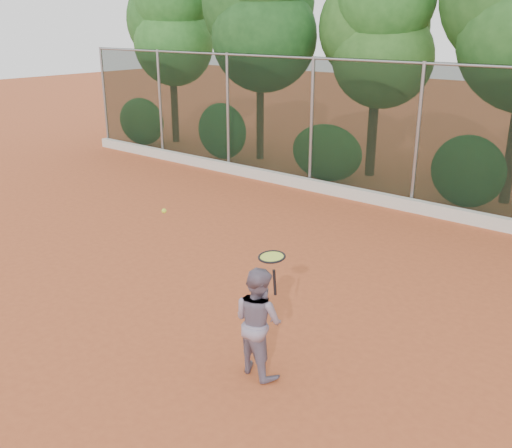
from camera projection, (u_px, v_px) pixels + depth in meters
The scene contains 7 objects.
ground at pixel (215, 316), 8.89m from camera, with size 80.00×80.00×0.00m, color #B5522A.
concrete_curb at pixel (408, 205), 13.81m from camera, with size 24.00×0.20×0.30m, color beige.
tennis_player at pixel (258, 321), 7.25m from camera, with size 0.71×0.56×1.47m, color gray.
chainlink_fence at pixel (418, 134), 13.37m from camera, with size 24.09×0.09×3.50m.
foliage_backdrop at pixel (441, 19), 14.29m from camera, with size 23.70×3.63×7.55m.
tennis_racket at pixel (272, 260), 6.61m from camera, with size 0.37×0.37×0.55m.
tennis_ball_in_flight at pixel (164, 211), 7.85m from camera, with size 0.07×0.07×0.07m.
Camera 1 is at (5.50, -5.71, 4.33)m, focal length 40.00 mm.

